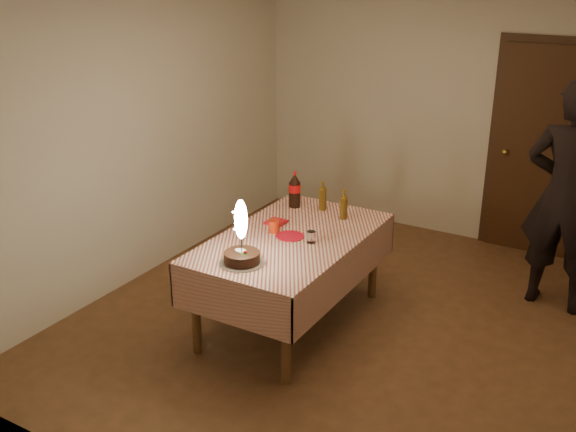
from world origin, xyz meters
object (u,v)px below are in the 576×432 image
(dining_table, at_px, (291,248))
(amber_bottle_right, at_px, (344,205))
(red_plate, at_px, (290,236))
(amber_bottle_left, at_px, (323,196))
(birthday_cake, at_px, (242,247))
(clear_cup, at_px, (311,237))
(cola_bottle, at_px, (295,190))
(photographer, at_px, (568,197))
(red_cup, at_px, (274,226))

(dining_table, xyz_separation_m, amber_bottle_right, (0.18, 0.55, 0.22))
(dining_table, height_order, red_plate, red_plate)
(amber_bottle_right, bearing_deg, amber_bottle_left, 157.89)
(red_plate, bearing_deg, amber_bottle_left, 95.21)
(birthday_cake, relative_size, amber_bottle_right, 1.87)
(birthday_cake, bearing_deg, clear_cup, 66.31)
(cola_bottle, relative_size, amber_bottle_left, 1.25)
(red_plate, height_order, photographer, photographer)
(dining_table, distance_m, birthday_cake, 0.64)
(red_cup, bearing_deg, dining_table, -1.92)
(amber_bottle_left, distance_m, amber_bottle_right, 0.27)
(amber_bottle_left, bearing_deg, dining_table, -84.07)
(birthday_cake, relative_size, cola_bottle, 1.51)
(clear_cup, bearing_deg, amber_bottle_left, 110.82)
(red_plate, distance_m, cola_bottle, 0.69)
(red_plate, distance_m, red_cup, 0.16)
(clear_cup, bearing_deg, birthday_cake, -113.69)
(dining_table, height_order, photographer, photographer)
(clear_cup, relative_size, amber_bottle_left, 0.35)
(red_cup, height_order, amber_bottle_left, amber_bottle_left)
(red_plate, xyz_separation_m, clear_cup, (0.20, -0.02, 0.04))
(amber_bottle_left, bearing_deg, amber_bottle_right, -22.11)
(red_plate, bearing_deg, clear_cup, -4.56)
(dining_table, height_order, cola_bottle, cola_bottle)
(dining_table, bearing_deg, amber_bottle_left, 95.93)
(birthday_cake, bearing_deg, photographer, 47.46)
(red_plate, height_order, amber_bottle_right, amber_bottle_right)
(clear_cup, bearing_deg, amber_bottle_right, 90.65)
(birthday_cake, xyz_separation_m, red_plate, (0.05, 0.59, -0.12))
(dining_table, relative_size, amber_bottle_right, 6.75)
(birthday_cake, relative_size, photographer, 0.24)
(clear_cup, xyz_separation_m, amber_bottle_left, (-0.26, 0.67, 0.07))
(birthday_cake, distance_m, cola_bottle, 1.21)
(clear_cup, height_order, amber_bottle_left, amber_bottle_left)
(clear_cup, height_order, amber_bottle_right, amber_bottle_right)
(photographer, bearing_deg, clear_cup, -137.94)
(birthday_cake, bearing_deg, red_plate, 84.73)
(dining_table, xyz_separation_m, red_plate, (-0.01, -0.01, 0.11))
(cola_bottle, relative_size, amber_bottle_right, 1.25)
(birthday_cake, height_order, amber_bottle_right, birthday_cake)
(red_cup, bearing_deg, amber_bottle_right, 57.88)
(dining_table, bearing_deg, birthday_cake, -95.95)
(red_cup, xyz_separation_m, cola_bottle, (-0.15, 0.58, 0.10))
(amber_bottle_left, bearing_deg, red_cup, -98.13)
(cola_bottle, distance_m, photographer, 2.24)
(cola_bottle, xyz_separation_m, amber_bottle_right, (0.49, -0.04, -0.03))
(clear_cup, xyz_separation_m, cola_bottle, (-0.50, 0.61, 0.11))
(cola_bottle, bearing_deg, dining_table, -62.28)
(dining_table, distance_m, photographer, 2.29)
(red_plate, relative_size, cola_bottle, 0.69)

